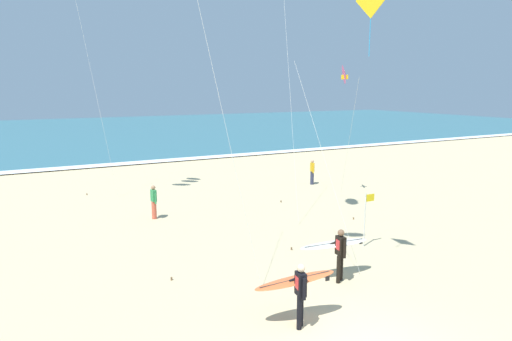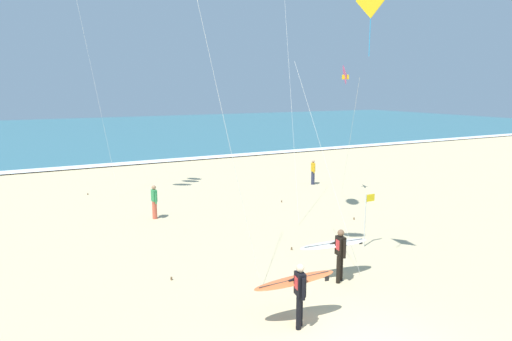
{
  "view_description": "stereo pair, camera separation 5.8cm",
  "coord_description": "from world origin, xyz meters",
  "px_view_note": "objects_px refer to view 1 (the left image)",
  "views": [
    {
      "loc": [
        -6.66,
        -7.21,
        6.03
      ],
      "look_at": [
        0.42,
        6.14,
        3.27
      ],
      "focal_mm": 31.92,
      "sensor_mm": 36.0,
      "label": 1
    },
    {
      "loc": [
        -6.61,
        -7.23,
        6.03
      ],
      "look_at": [
        0.42,
        6.14,
        3.27
      ],
      "focal_mm": 31.92,
      "sensor_mm": 36.0,
      "label": 2
    }
  ],
  "objects_px": {
    "bystander_green_top": "(154,202)",
    "bystander_yellow_top": "(312,172)",
    "kite_delta_rose_low": "(345,75)",
    "lifeguard_flag": "(366,214)",
    "surfer_trailing": "(298,286)",
    "surfer_lead": "(337,248)",
    "kite_diamond_golden_distant": "(368,12)"
  },
  "relations": [
    {
      "from": "kite_diamond_golden_distant",
      "to": "surfer_lead",
      "type": "bearing_deg",
      "value": 179.92
    },
    {
      "from": "surfer_lead",
      "to": "bystander_green_top",
      "type": "xyz_separation_m",
      "value": [
        -3.28,
        9.43,
        -0.24
      ]
    },
    {
      "from": "kite_diamond_golden_distant",
      "to": "bystander_green_top",
      "type": "xyz_separation_m",
      "value": [
        -4.12,
        9.43,
        -7.41
      ]
    },
    {
      "from": "bystander_yellow_top",
      "to": "surfer_lead",
      "type": "bearing_deg",
      "value": -121.79
    },
    {
      "from": "surfer_lead",
      "to": "surfer_trailing",
      "type": "height_order",
      "value": "same"
    },
    {
      "from": "surfer_trailing",
      "to": "kite_delta_rose_low",
      "type": "distance_m",
      "value": 15.66
    },
    {
      "from": "bystander_green_top",
      "to": "surfer_lead",
      "type": "bearing_deg",
      "value": -70.83
    },
    {
      "from": "kite_diamond_golden_distant",
      "to": "lifeguard_flag",
      "type": "height_order",
      "value": "kite_diamond_golden_distant"
    },
    {
      "from": "surfer_trailing",
      "to": "bystander_yellow_top",
      "type": "bearing_deg",
      "value": 53.92
    },
    {
      "from": "bystander_green_top",
      "to": "bystander_yellow_top",
      "type": "xyz_separation_m",
      "value": [
        10.91,
        2.88,
        0.0
      ]
    },
    {
      "from": "surfer_trailing",
      "to": "lifeguard_flag",
      "type": "bearing_deg",
      "value": 34.01
    },
    {
      "from": "kite_delta_rose_low",
      "to": "lifeguard_flag",
      "type": "bearing_deg",
      "value": -121.98
    },
    {
      "from": "bystander_green_top",
      "to": "lifeguard_flag",
      "type": "distance_m",
      "value": 9.7
    },
    {
      "from": "surfer_trailing",
      "to": "kite_delta_rose_low",
      "type": "bearing_deg",
      "value": 47.32
    },
    {
      "from": "kite_diamond_golden_distant",
      "to": "bystander_yellow_top",
      "type": "bearing_deg",
      "value": 61.13
    },
    {
      "from": "bystander_green_top",
      "to": "bystander_yellow_top",
      "type": "height_order",
      "value": "same"
    },
    {
      "from": "kite_delta_rose_low",
      "to": "kite_diamond_golden_distant",
      "type": "bearing_deg",
      "value": -125.65
    },
    {
      "from": "kite_delta_rose_low",
      "to": "lifeguard_flag",
      "type": "height_order",
      "value": "kite_delta_rose_low"
    },
    {
      "from": "kite_delta_rose_low",
      "to": "surfer_lead",
      "type": "bearing_deg",
      "value": -129.04
    },
    {
      "from": "kite_delta_rose_low",
      "to": "kite_diamond_golden_distant",
      "type": "height_order",
      "value": "kite_diamond_golden_distant"
    },
    {
      "from": "bystander_yellow_top",
      "to": "kite_delta_rose_low",
      "type": "bearing_deg",
      "value": -96.11
    },
    {
      "from": "bystander_green_top",
      "to": "surfer_trailing",
      "type": "bearing_deg",
      "value": -86.73
    },
    {
      "from": "kite_delta_rose_low",
      "to": "bystander_yellow_top",
      "type": "xyz_separation_m",
      "value": [
        0.36,
        3.34,
        -5.88
      ]
    },
    {
      "from": "kite_delta_rose_low",
      "to": "surfer_trailing",
      "type": "bearing_deg",
      "value": -132.68
    },
    {
      "from": "kite_delta_rose_low",
      "to": "bystander_yellow_top",
      "type": "distance_m",
      "value": 6.77
    },
    {
      "from": "surfer_lead",
      "to": "kite_delta_rose_low",
      "type": "bearing_deg",
      "value": 50.96
    },
    {
      "from": "bystander_yellow_top",
      "to": "surfer_trailing",
      "type": "bearing_deg",
      "value": -126.08
    },
    {
      "from": "surfer_trailing",
      "to": "bystander_yellow_top",
      "type": "xyz_separation_m",
      "value": [
        10.27,
        14.09,
        -0.23
      ]
    },
    {
      "from": "surfer_trailing",
      "to": "bystander_green_top",
      "type": "distance_m",
      "value": 11.22
    },
    {
      "from": "surfer_lead",
      "to": "surfer_trailing",
      "type": "xyz_separation_m",
      "value": [
        -2.64,
        -1.78,
        -0.01
      ]
    },
    {
      "from": "surfer_trailing",
      "to": "kite_diamond_golden_distant",
      "type": "xyz_separation_m",
      "value": [
        3.48,
        1.78,
        7.17
      ]
    },
    {
      "from": "kite_delta_rose_low",
      "to": "kite_diamond_golden_distant",
      "type": "relative_size",
      "value": 0.79
    }
  ]
}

